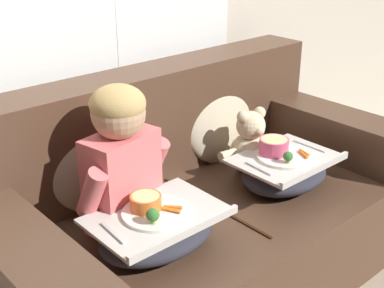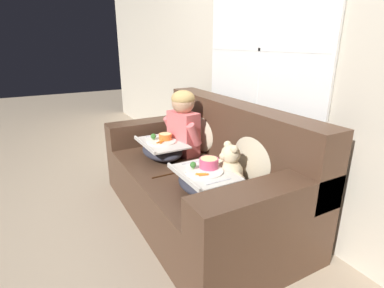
{
  "view_description": "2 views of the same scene",
  "coord_description": "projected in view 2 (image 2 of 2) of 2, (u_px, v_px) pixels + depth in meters",
  "views": [
    {
      "loc": [
        -1.3,
        -1.39,
        1.52
      ],
      "look_at": [
        -0.04,
        0.03,
        0.68
      ],
      "focal_mm": 50.0,
      "sensor_mm": 36.0,
      "label": 1
    },
    {
      "loc": [
        1.84,
        -1.05,
        1.35
      ],
      "look_at": [
        -0.07,
        0.0,
        0.6
      ],
      "focal_mm": 28.0,
      "sensor_mm": 36.0,
      "label": 2
    }
  ],
  "objects": [
    {
      "name": "ground_plane",
      "position": [
        196.0,
        216.0,
        2.44
      ],
      "size": [
        14.0,
        14.0,
        0.0
      ],
      "primitive_type": "plane",
      "color": "tan"
    },
    {
      "name": "wall_back_with_window",
      "position": [
        265.0,
        48.0,
        2.3
      ],
      "size": [
        8.0,
        0.08,
        2.6
      ],
      "color": "beige",
      "rests_on": "ground_plane"
    },
    {
      "name": "couch",
      "position": [
        203.0,
        178.0,
        2.37
      ],
      "size": [
        1.81,
        0.94,
        0.9
      ],
      "color": "#4C3323",
      "rests_on": "ground_plane"
    },
    {
      "name": "throw_pillow_behind_child",
      "position": [
        204.0,
        129.0,
        2.66
      ],
      "size": [
        0.41,
        0.2,
        0.43
      ],
      "color": "#C1B293",
      "rests_on": "couch"
    },
    {
      "name": "throw_pillow_behind_teddy",
      "position": [
        255.0,
        153.0,
        2.09
      ],
      "size": [
        0.42,
        0.2,
        0.44
      ],
      "color": "#C1B293",
      "rests_on": "couch"
    },
    {
      "name": "child_figure",
      "position": [
        183.0,
        120.0,
        2.52
      ],
      "size": [
        0.41,
        0.22,
        0.55
      ],
      "color": "#DB6666",
      "rests_on": "couch"
    },
    {
      "name": "teddy_bear",
      "position": [
        229.0,
        167.0,
        2.01
      ],
      "size": [
        0.32,
        0.23,
        0.3
      ],
      "color": "beige",
      "rests_on": "couch"
    },
    {
      "name": "lap_tray_child",
      "position": [
        162.0,
        149.0,
        2.51
      ],
      "size": [
        0.46,
        0.32,
        0.2
      ],
      "color": "#2D2D38",
      "rests_on": "child_figure"
    },
    {
      "name": "lap_tray_teddy",
      "position": [
        204.0,
        180.0,
        1.94
      ],
      "size": [
        0.43,
        0.33,
        0.21
      ],
      "color": "#2D2D38",
      "rests_on": "teddy_bear"
    }
  ]
}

